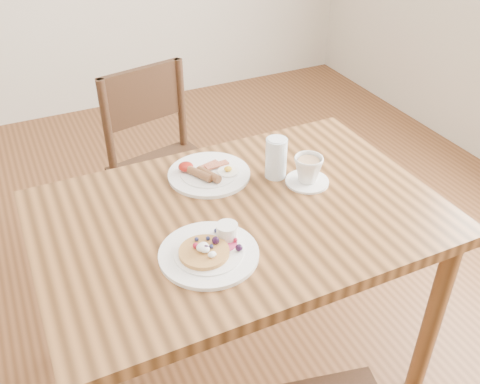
{
  "coord_description": "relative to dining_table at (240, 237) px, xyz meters",
  "views": [
    {
      "loc": [
        -0.55,
        -1.15,
        1.7
      ],
      "look_at": [
        0.0,
        0.0,
        0.82
      ],
      "focal_mm": 40.0,
      "sensor_mm": 36.0,
      "label": 1
    }
  ],
  "objects": [
    {
      "name": "dining_table",
      "position": [
        0.0,
        0.0,
        0.0
      ],
      "size": [
        1.2,
        0.8,
        0.75
      ],
      "color": "brown",
      "rests_on": "ground"
    },
    {
      "name": "breakfast_plate",
      "position": [
        -0.01,
        0.22,
        0.11
      ],
      "size": [
        0.27,
        0.27,
        0.04
      ],
      "color": "white",
      "rests_on": "dining_table"
    },
    {
      "name": "pancake_plate",
      "position": [
        -0.16,
        -0.14,
        0.11
      ],
      "size": [
        0.27,
        0.27,
        0.06
      ],
      "color": "white",
      "rests_on": "dining_table"
    },
    {
      "name": "ground",
      "position": [
        0.0,
        0.0,
        -0.65
      ],
      "size": [
        5.0,
        5.0,
        0.0
      ],
      "primitive_type": "plane",
      "color": "#583219",
      "rests_on": "ground"
    },
    {
      "name": "teacup_saucer",
      "position": [
        0.26,
        0.05,
        0.14
      ],
      "size": [
        0.14,
        0.14,
        0.09
      ],
      "color": "white",
      "rests_on": "dining_table"
    },
    {
      "name": "chair_far",
      "position": [
        0.0,
        0.77,
        -0.16
      ],
      "size": [
        0.5,
        0.5,
        0.88
      ],
      "rotation": [
        0.0,
        0.0,
        3.35
      ],
      "color": "#3B1F15",
      "rests_on": "ground"
    },
    {
      "name": "water_glass",
      "position": [
        0.19,
        0.13,
        0.17
      ],
      "size": [
        0.07,
        0.07,
        0.14
      ],
      "primitive_type": "cylinder",
      "color": "silver",
      "rests_on": "dining_table"
    }
  ]
}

